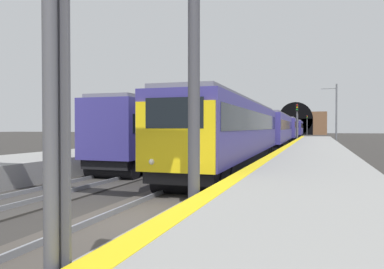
# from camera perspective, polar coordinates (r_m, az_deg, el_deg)

# --- Properties ---
(ground_plane) EXTENTS (320.00, 320.00, 0.00)m
(ground_plane) POSITION_cam_1_polar(r_m,az_deg,el_deg) (10.02, -9.54, -13.25)
(ground_plane) COLOR #302D2B
(platform_right) EXTENTS (112.00, 4.51, 1.00)m
(platform_right) POSITION_cam_1_polar(r_m,az_deg,el_deg) (8.77, 16.89, -12.01)
(platform_right) COLOR gray
(platform_right) RESTS_ON ground_plane
(platform_right_edge_strip) EXTENTS (112.00, 0.50, 0.01)m
(platform_right_edge_strip) POSITION_cam_1_polar(r_m,az_deg,el_deg) (8.96, 3.85, -8.40)
(platform_right_edge_strip) COLOR yellow
(platform_right_edge_strip) RESTS_ON platform_right
(track_main_line) EXTENTS (160.00, 2.99, 0.21)m
(track_main_line) POSITION_cam_1_polar(r_m,az_deg,el_deg) (10.01, -9.54, -13.02)
(track_main_line) COLOR #423D38
(track_main_line) RESTS_ON ground_plane
(train_main_approaching) EXTENTS (83.44, 3.25, 4.00)m
(train_main_approaching) POSITION_cam_1_polar(r_m,az_deg,el_deg) (53.07, 13.82, 0.90)
(train_main_approaching) COLOR navy
(train_main_approaching) RESTS_ON ground_plane
(train_adjacent_platform) EXTENTS (59.50, 3.01, 4.95)m
(train_adjacent_platform) POSITION_cam_1_polar(r_m,az_deg,el_deg) (45.13, 6.84, 0.88)
(train_adjacent_platform) COLOR navy
(train_adjacent_platform) RESTS_ON ground_plane
(railway_signal_near) EXTENTS (0.39, 0.38, 6.00)m
(railway_signal_near) POSITION_cam_1_polar(r_m,az_deg,el_deg) (4.36, -21.03, 15.74)
(railway_signal_near) COLOR #4C4C54
(railway_signal_near) RESTS_ON ground_plane
(railway_signal_mid) EXTENTS (0.39, 0.38, 5.75)m
(railway_signal_mid) POSITION_cam_1_polar(r_m,az_deg,el_deg) (53.26, 15.92, 2.11)
(railway_signal_mid) COLOR #4C4C54
(railway_signal_mid) RESTS_ON ground_plane
(railway_signal_far) EXTENTS (0.39, 0.38, 5.86)m
(railway_signal_far) POSITION_cam_1_polar(r_m,az_deg,el_deg) (105.39, 17.35, 1.62)
(railway_signal_far) COLOR #38383D
(railway_signal_far) RESTS_ON ground_plane
(overhead_signal_gantry) EXTENTS (0.70, 8.80, 7.17)m
(overhead_signal_gantry) POSITION_cam_1_polar(r_m,az_deg,el_deg) (11.13, -21.92, 16.34)
(overhead_signal_gantry) COLOR #3F3F47
(overhead_signal_gantry) RESTS_ON ground_plane
(tunnel_portal) EXTENTS (2.77, 19.94, 11.17)m
(tunnel_portal) POSITION_cam_1_polar(r_m,az_deg,el_deg) (129.52, 15.72, 1.69)
(tunnel_portal) COLOR brown
(tunnel_portal) RESTS_ON ground_plane
(catenary_mast_near) EXTENTS (0.22, 2.49, 7.17)m
(catenary_mast_near) POSITION_cam_1_polar(r_m,az_deg,el_deg) (46.64, -1.67, 2.62)
(catenary_mast_near) COLOR #595B60
(catenary_mast_near) RESTS_ON ground_plane
(catenary_mast_far) EXTENTS (0.22, 2.07, 8.27)m
(catenary_mast_far) POSITION_cam_1_polar(r_m,az_deg,el_deg) (52.77, 21.38, 2.95)
(catenary_mast_far) COLOR #595B60
(catenary_mast_far) RESTS_ON ground_plane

